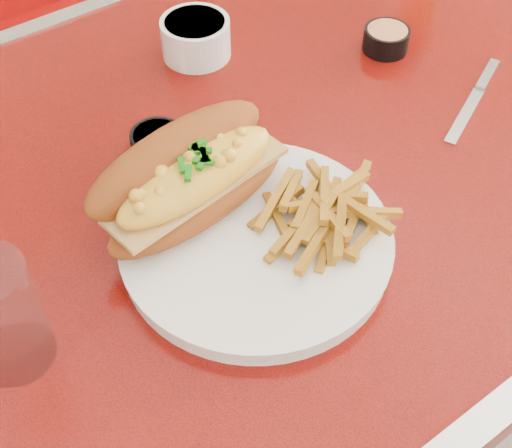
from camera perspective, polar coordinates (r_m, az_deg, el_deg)
ground at (r=1.52m, az=2.40°, el=-14.74°), size 8.00×8.00×0.00m
diner_table at (r=1.01m, az=3.48°, el=0.89°), size 1.23×0.83×0.77m
booth_bench_far at (r=1.75m, az=-14.00°, el=9.67°), size 1.20×0.51×0.90m
dinner_plate at (r=0.75m, az=0.00°, el=-1.44°), size 0.33×0.33×0.02m
mac_hoagie at (r=0.74m, az=-5.32°, el=3.81°), size 0.24×0.14×0.10m
fries_pile at (r=0.74m, az=5.18°, el=1.08°), size 0.16×0.15×0.04m
fork at (r=0.80m, az=-0.92°, el=3.54°), size 0.02×0.13×0.00m
gravy_ramekin at (r=1.00m, az=-4.84°, el=14.70°), size 0.10×0.10×0.05m
sauce_cup_left at (r=0.85m, az=-7.88°, el=6.44°), size 0.07×0.07×0.03m
sauce_cup_right at (r=1.03m, az=10.39°, el=14.39°), size 0.07×0.07×0.03m
water_tumbler at (r=0.67m, az=-19.70°, el=-6.96°), size 0.09×0.09×0.13m
knife at (r=0.98m, az=17.29°, el=9.98°), size 0.18×0.09×0.01m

